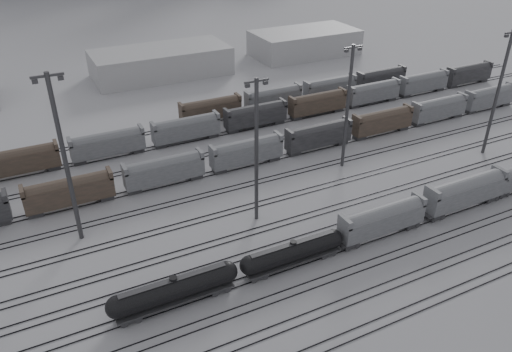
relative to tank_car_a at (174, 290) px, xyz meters
name	(u,v)px	position (x,y,z in m)	size (l,w,h in m)	color
ground	(292,270)	(17.41, -1.00, -2.58)	(900.00, 900.00, 0.00)	#B8B8BD
tracks	(241,210)	(17.41, 16.50, -2.50)	(220.00, 71.50, 0.16)	black
tank_car_a	(174,290)	(0.00, 0.00, 0.00)	(18.04, 3.01, 4.46)	black
tank_car_b	(293,252)	(18.02, 0.00, -0.16)	(16.91, 2.82, 4.18)	black
hopper_car_a	(382,218)	(34.25, 0.00, 0.78)	(15.20, 3.02, 5.44)	black
hopper_car_b	(465,191)	(52.13, 0.00, 1.04)	(16.36, 3.25, 5.85)	black
light_mast_b	(65,157)	(-8.71, 20.94, 11.90)	(4.37, 0.70, 27.30)	#3D3C3F
light_mast_c	(256,149)	(18.74, 13.28, 10.51)	(3.95, 0.63, 24.67)	#3D3C3F
light_mast_d	(348,105)	(42.61, 22.31, 10.43)	(3.92, 0.63, 24.53)	#3D3C3F
light_mast_e	(498,91)	(72.69, 13.71, 11.10)	(4.13, 0.66, 25.78)	#3D3C3F
bg_string_near	(247,153)	(25.41, 31.00, 0.22)	(151.00, 3.00, 5.60)	slate
bg_string_mid	(256,116)	(35.41, 47.00, 0.22)	(151.00, 3.00, 5.60)	black
bg_string_far	(302,94)	(52.91, 55.00, 0.22)	(66.00, 3.00, 5.60)	brown
warehouse_mid	(161,62)	(27.41, 94.00, 1.42)	(40.00, 18.00, 8.00)	#AFAFB2
warehouse_right	(305,43)	(77.41, 94.00, 1.42)	(35.00, 18.00, 8.00)	#AFAFB2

